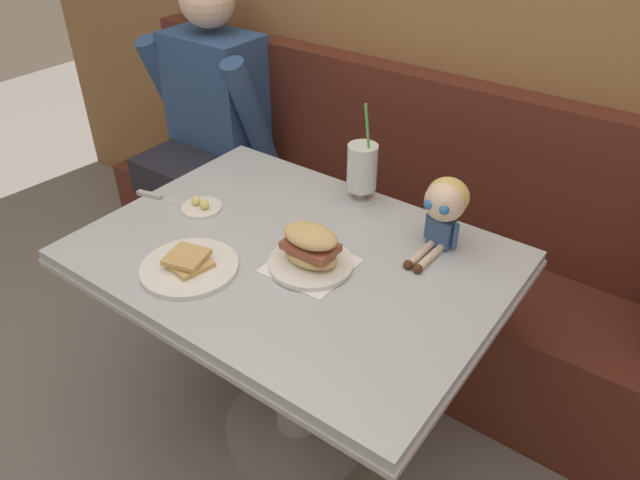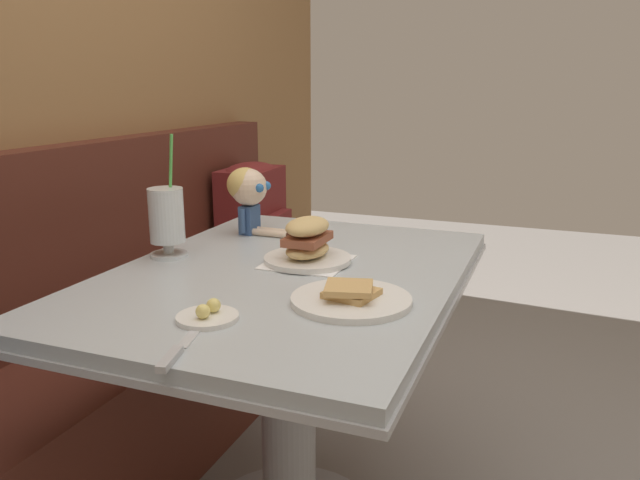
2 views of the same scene
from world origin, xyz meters
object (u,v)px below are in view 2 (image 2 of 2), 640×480
(sandwich_plate, at_px, (308,245))
(butter_knife, at_px, (177,351))
(milkshake_glass, at_px, (167,218))
(backpack, at_px, (253,209))
(butter_saucer, at_px, (208,315))
(toast_plate, at_px, (351,298))
(seated_doll, at_px, (249,191))

(sandwich_plate, xyz_separation_m, butter_knife, (-0.58, -0.00, -0.04))
(milkshake_glass, relative_size, backpack, 0.78)
(sandwich_plate, distance_m, butter_knife, 0.58)
(sandwich_plate, xyz_separation_m, butter_saucer, (-0.43, 0.03, -0.04))
(toast_plate, bearing_deg, butter_saucer, 129.70)
(backpack, bearing_deg, butter_saucer, -156.02)
(toast_plate, bearing_deg, butter_knife, 150.11)
(seated_doll, bearing_deg, butter_saucer, -159.06)
(sandwich_plate, height_order, backpack, sandwich_plate)
(milkshake_glass, relative_size, butter_knife, 1.36)
(toast_plate, bearing_deg, seated_doll, 45.65)
(toast_plate, height_order, backpack, backpack)
(backpack, bearing_deg, seated_doll, -153.26)
(butter_saucer, height_order, seated_doll, seated_doll)
(sandwich_plate, height_order, seated_doll, seated_doll)
(sandwich_plate, relative_size, seated_doll, 1.00)
(milkshake_glass, bearing_deg, butter_saucer, -136.88)
(backpack, bearing_deg, milkshake_glass, -164.87)
(milkshake_glass, bearing_deg, sandwich_plate, -77.74)
(toast_plate, relative_size, butter_knife, 1.07)
(seated_doll, bearing_deg, milkshake_glass, 165.55)
(milkshake_glass, height_order, backpack, milkshake_glass)
(backpack, bearing_deg, sandwich_plate, -145.50)
(butter_saucer, bearing_deg, seated_doll, 20.94)
(butter_saucer, height_order, backpack, backpack)
(sandwich_plate, bearing_deg, milkshake_glass, 102.26)
(sandwich_plate, bearing_deg, butter_saucer, 175.96)
(milkshake_glass, xyz_separation_m, seated_doll, (0.30, -0.08, 0.03))
(toast_plate, distance_m, backpack, 1.42)
(milkshake_glass, xyz_separation_m, butter_saucer, (-0.35, -0.33, -0.09))
(butter_saucer, xyz_separation_m, backpack, (1.34, 0.59, -0.09))
(sandwich_plate, height_order, butter_saucer, sandwich_plate)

